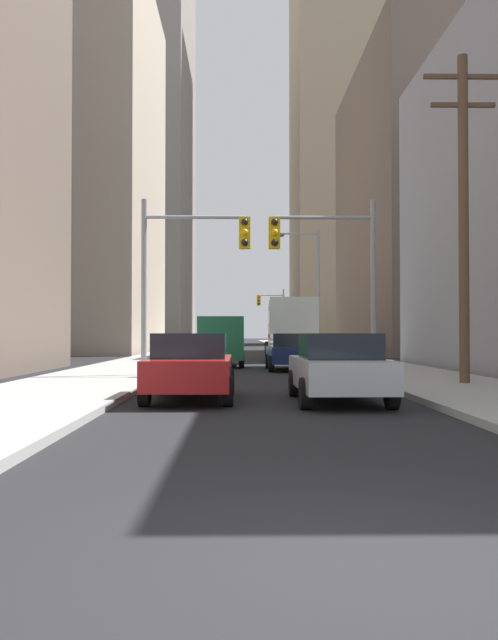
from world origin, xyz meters
name	(u,v)px	position (x,y,z in m)	size (l,w,h in m)	color
ground_plane	(340,566)	(0.00, 0.00, 0.00)	(400.00, 400.00, 0.00)	black
sidewalk_left	(185,351)	(-5.21, 50.00, 0.07)	(3.96, 160.00, 0.15)	#9E9E99
sidewalk_right	(309,351)	(5.21, 50.00, 0.07)	(3.96, 160.00, 0.15)	#9E9E99
city_bus	(290,327)	(2.38, 34.35, 1.93)	(2.92, 11.58, 3.40)	silver
cargo_van_green	(221,338)	(-1.51, 25.86, 1.29)	(2.16, 5.26, 2.26)	#195938
sedan_silver	(338,367)	(1.52, 9.92, 0.77)	(1.95, 4.22, 1.52)	#B7BABF
sedan_red	(191,366)	(-1.75, 10.49, 0.77)	(1.95, 4.21, 1.52)	maroon
sedan_navy	(291,352)	(1.47, 22.38, 0.77)	(1.95, 4.23, 1.52)	#141E4C
traffic_signal_near_left	(190,258)	(-2.29, 17.22, 4.04)	(3.63, 0.44, 6.00)	gray
traffic_signal_near_right	(328,258)	(2.31, 17.22, 4.03)	(3.59, 0.44, 6.00)	gray
traffic_signal_far_right	(272,309)	(2.68, 60.82, 3.99)	(2.79, 0.44, 6.00)	gray
utility_pole_right	(464,211)	(5.60, 13.59, 4.93)	(2.20, 0.28, 9.31)	brown
street_lamp_right	(311,281)	(3.50, 32.94, 4.56)	(2.61, 0.32, 7.50)	gray
building_left_mid_office	(6,168)	(-19.68, 48.39, 15.02)	(23.71, 19.14, 30.04)	#B7A893
building_left_far_tower	(119,122)	(-17.73, 86.72, 31.44)	(19.90, 26.00, 62.88)	gray
building_right_mid_block	(497,209)	(19.70, 46.06, 11.30)	(22.15, 22.75, 22.61)	#66564C
building_right_far_highrise	(350,132)	(15.68, 89.96, 31.29)	(16.54, 18.09, 62.59)	tan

